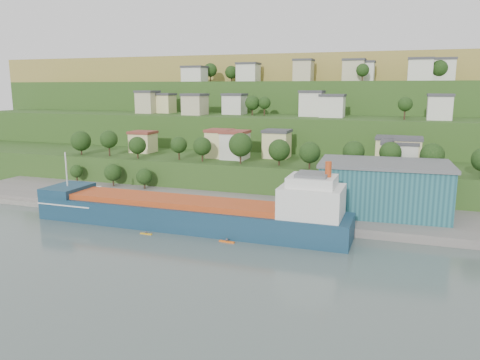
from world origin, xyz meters
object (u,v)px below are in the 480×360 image
at_px(warehouse, 384,188).
at_px(caravan, 91,192).
at_px(cargo_ship_near, 197,215).
at_px(kayak_orange, 227,241).

distance_m(warehouse, caravan, 82.25).
xyz_separation_m(cargo_ship_near, warehouse, (40.87, 21.07, 5.29)).
bearing_deg(cargo_ship_near, warehouse, 27.36).
relative_size(cargo_ship_near, warehouse, 2.39).
bearing_deg(kayak_orange, caravan, 160.94).
height_order(warehouse, caravan, warehouse).
distance_m(cargo_ship_near, caravan, 43.63).
distance_m(cargo_ship_near, warehouse, 46.29).
bearing_deg(cargo_ship_near, kayak_orange, -34.90).
xyz_separation_m(warehouse, kayak_orange, (-30.56, -28.29, -8.18)).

